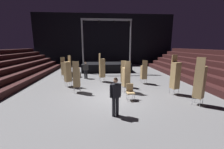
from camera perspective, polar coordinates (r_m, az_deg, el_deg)
name	(u,v)px	position (r m, az deg, el deg)	size (l,w,h in m)	color
ground_plane	(112,97)	(8.97, 0.19, -9.17)	(22.00, 30.00, 0.10)	slate
arena_end_wall	(105,40)	(23.39, -2.87, 13.71)	(22.00, 0.30, 8.00)	black
stage_riser	(107,66)	(17.64, -2.21, 3.37)	(5.85, 3.05, 5.98)	black
man_with_tie	(116,94)	(6.30, 1.45, -8.04)	(0.56, 0.37, 1.78)	black
chair_stack_front_left	(200,82)	(8.69, 31.81, -2.47)	(0.61, 0.61, 2.56)	#B2B5BA
chair_stack_front_right	(64,68)	(14.02, -18.66, 2.35)	(0.62, 0.62, 2.05)	#B2B5BA
chair_stack_mid_left	(175,75)	(9.89, 24.10, -0.21)	(0.54, 0.54, 2.56)	#B2B5BA
chair_stack_mid_right	(102,68)	(12.34, -4.04, 2.74)	(0.54, 0.54, 2.48)	#B2B5BA
chair_stack_mid_centre	(125,74)	(10.76, 5.08, 0.27)	(0.62, 0.62, 2.05)	#B2B5BA
chair_stack_rear_left	(68,71)	(11.31, -17.37, 1.21)	(0.62, 0.62, 2.39)	#B2B5BA
chair_stack_rear_right	(144,72)	(11.99, 12.67, 1.00)	(0.47, 0.47, 1.96)	#B2B5BA
chair_stack_rear_centre	(126,77)	(9.59, 5.66, -0.88)	(0.55, 0.55, 2.14)	#B2B5BA
chair_stack_aisle_left	(77,77)	(9.77, -14.06, -0.94)	(0.47, 0.47, 2.14)	#B2B5BA
crew_worker_near_stage	(86,69)	(13.79, -10.57, 2.19)	(0.56, 0.37, 1.64)	black
equipment_road_case	(75,75)	(14.78, -14.50, -0.04)	(0.90, 0.60, 0.49)	black
loose_chair_near_man	(130,91)	(8.37, 7.32, -6.57)	(0.46, 0.46, 0.95)	#B2B5BA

